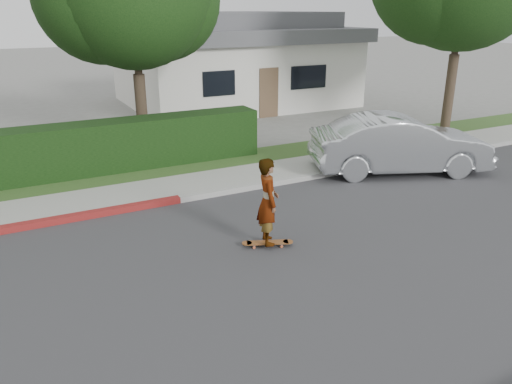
# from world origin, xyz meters

# --- Properties ---
(ground) EXTENTS (120.00, 120.00, 0.00)m
(ground) POSITION_xyz_m (0.00, 0.00, 0.00)
(ground) COLOR slate
(ground) RESTS_ON ground
(road) EXTENTS (60.00, 8.00, 0.01)m
(road) POSITION_xyz_m (0.00, 0.00, 0.01)
(road) COLOR #2D2D30
(road) RESTS_ON ground
(curb_far) EXTENTS (60.00, 0.20, 0.15)m
(curb_far) POSITION_xyz_m (0.00, 4.10, 0.07)
(curb_far) COLOR #9E9E99
(curb_far) RESTS_ON ground
(sidewalk_far) EXTENTS (60.00, 1.60, 0.12)m
(sidewalk_far) POSITION_xyz_m (0.00, 5.00, 0.06)
(sidewalk_far) COLOR gray
(sidewalk_far) RESTS_ON ground
(planting_strip) EXTENTS (60.00, 1.60, 0.10)m
(planting_strip) POSITION_xyz_m (0.00, 6.60, 0.05)
(planting_strip) COLOR #2D4C1E
(planting_strip) RESTS_ON ground
(house) EXTENTS (10.60, 8.60, 4.30)m
(house) POSITION_xyz_m (8.00, 16.00, 2.10)
(house) COLOR beige
(house) RESTS_ON ground
(skateboard) EXTENTS (1.02, 0.58, 0.09)m
(skateboard) POSITION_xyz_m (1.76, 0.98, 0.09)
(skateboard) COLOR #B95733
(skateboard) RESTS_ON ground
(skateboarder) EXTENTS (0.57, 0.72, 1.73)m
(skateboarder) POSITION_xyz_m (1.76, 0.98, 0.97)
(skateboarder) COLOR white
(skateboarder) RESTS_ON skateboard
(car_silver) EXTENTS (5.29, 3.46, 1.65)m
(car_silver) POSITION_xyz_m (7.42, 3.50, 0.82)
(car_silver) COLOR silver
(car_silver) RESTS_ON ground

